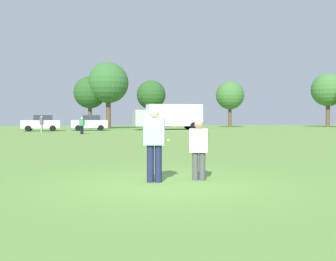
{
  "coord_description": "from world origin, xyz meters",
  "views": [
    {
      "loc": [
        -1.67,
        -8.79,
        1.49
      ],
      "look_at": [
        0.22,
        1.01,
        1.17
      ],
      "focal_mm": 42.51,
      "sensor_mm": 36.0,
      "label": 1
    }
  ],
  "objects_px": {
    "player_defender": "(199,147)",
    "bystander_field_marshal": "(42,123)",
    "frisbee": "(165,140)",
    "parked_car_center": "(42,123)",
    "bystander_far_jogger": "(82,125)",
    "parked_car_mid_right": "(90,123)",
    "box_truck": "(169,116)",
    "player_thrower": "(154,140)"
  },
  "relations": [
    {
      "from": "player_defender",
      "to": "bystander_field_marshal",
      "type": "distance_m",
      "value": 32.13
    },
    {
      "from": "frisbee",
      "to": "parked_car_center",
      "type": "xyz_separation_m",
      "value": [
        -7.29,
        37.53,
        -0.04
      ]
    },
    {
      "from": "bystander_far_jogger",
      "to": "bystander_field_marshal",
      "type": "relative_size",
      "value": 0.91
    },
    {
      "from": "frisbee",
      "to": "parked_car_center",
      "type": "distance_m",
      "value": 38.24
    },
    {
      "from": "parked_car_mid_right",
      "to": "box_truck",
      "type": "relative_size",
      "value": 0.5
    },
    {
      "from": "player_defender",
      "to": "parked_car_mid_right",
      "type": "relative_size",
      "value": 0.34
    },
    {
      "from": "parked_car_center",
      "to": "box_truck",
      "type": "height_order",
      "value": "box_truck"
    },
    {
      "from": "player_thrower",
      "to": "bystander_far_jogger",
      "type": "relative_size",
      "value": 1.11
    },
    {
      "from": "player_defender",
      "to": "frisbee",
      "type": "bearing_deg",
      "value": 169.23
    },
    {
      "from": "frisbee",
      "to": "bystander_far_jogger",
      "type": "xyz_separation_m",
      "value": [
        -2.6,
        27.89,
        -0.09
      ]
    },
    {
      "from": "parked_car_mid_right",
      "to": "box_truck",
      "type": "height_order",
      "value": "box_truck"
    },
    {
      "from": "player_thrower",
      "to": "parked_car_mid_right",
      "type": "height_order",
      "value": "parked_car_mid_right"
    },
    {
      "from": "frisbee",
      "to": "bystander_field_marshal",
      "type": "height_order",
      "value": "bystander_field_marshal"
    },
    {
      "from": "parked_car_center",
      "to": "bystander_far_jogger",
      "type": "bearing_deg",
      "value": -64.06
    },
    {
      "from": "parked_car_mid_right",
      "to": "bystander_far_jogger",
      "type": "distance_m",
      "value": 10.81
    },
    {
      "from": "player_thrower",
      "to": "parked_car_mid_right",
      "type": "xyz_separation_m",
      "value": [
        -1.65,
        38.92,
        -0.05
      ]
    },
    {
      "from": "player_defender",
      "to": "box_truck",
      "type": "xyz_separation_m",
      "value": [
        7.08,
        39.83,
        0.95
      ]
    },
    {
      "from": "parked_car_center",
      "to": "bystander_field_marshal",
      "type": "xyz_separation_m",
      "value": [
        0.76,
        -6.4,
        0.03
      ]
    },
    {
      "from": "player_thrower",
      "to": "box_truck",
      "type": "height_order",
      "value": "box_truck"
    },
    {
      "from": "bystander_far_jogger",
      "to": "player_thrower",
      "type": "bearing_deg",
      "value": -85.33
    },
    {
      "from": "player_thrower",
      "to": "bystander_field_marshal",
      "type": "bearing_deg",
      "value": 101.22
    },
    {
      "from": "player_thrower",
      "to": "frisbee",
      "type": "bearing_deg",
      "value": 39.01
    },
    {
      "from": "box_truck",
      "to": "player_thrower",
      "type": "bearing_deg",
      "value": -101.56
    },
    {
      "from": "bystander_field_marshal",
      "to": "bystander_far_jogger",
      "type": "bearing_deg",
      "value": -39.54
    },
    {
      "from": "box_truck",
      "to": "parked_car_mid_right",
      "type": "bearing_deg",
      "value": -174.2
    },
    {
      "from": "box_truck",
      "to": "bystander_field_marshal",
      "type": "xyz_separation_m",
      "value": [
        -14.39,
        -8.55,
        -0.79
      ]
    },
    {
      "from": "frisbee",
      "to": "parked_car_mid_right",
      "type": "relative_size",
      "value": 0.06
    },
    {
      "from": "player_defender",
      "to": "bystander_far_jogger",
      "type": "bearing_deg",
      "value": 96.89
    },
    {
      "from": "player_defender",
      "to": "box_truck",
      "type": "height_order",
      "value": "box_truck"
    },
    {
      "from": "player_defender",
      "to": "parked_car_mid_right",
      "type": "bearing_deg",
      "value": 94.04
    },
    {
      "from": "box_truck",
      "to": "player_defender",
      "type": "bearing_deg",
      "value": -100.08
    },
    {
      "from": "bystander_far_jogger",
      "to": "parked_car_center",
      "type": "bearing_deg",
      "value": 115.94
    },
    {
      "from": "frisbee",
      "to": "bystander_far_jogger",
      "type": "relative_size",
      "value": 0.17
    },
    {
      "from": "player_thrower",
      "to": "parked_car_center",
      "type": "distance_m",
      "value": 38.42
    },
    {
      "from": "bystander_far_jogger",
      "to": "bystander_field_marshal",
      "type": "xyz_separation_m",
      "value": [
        -3.92,
        3.24,
        0.08
      ]
    },
    {
      "from": "frisbee",
      "to": "parked_car_mid_right",
      "type": "bearing_deg",
      "value": 92.9
    },
    {
      "from": "frisbee",
      "to": "parked_car_mid_right",
      "type": "xyz_separation_m",
      "value": [
        -1.96,
        38.68,
        -0.04
      ]
    },
    {
      "from": "parked_car_mid_right",
      "to": "frisbee",
      "type": "bearing_deg",
      "value": -87.1
    },
    {
      "from": "player_thrower",
      "to": "parked_car_mid_right",
      "type": "distance_m",
      "value": 38.96
    },
    {
      "from": "parked_car_center",
      "to": "bystander_field_marshal",
      "type": "relative_size",
      "value": 2.53
    },
    {
      "from": "player_thrower",
      "to": "parked_car_center",
      "type": "relative_size",
      "value": 0.4
    },
    {
      "from": "box_truck",
      "to": "bystander_far_jogger",
      "type": "xyz_separation_m",
      "value": [
        -10.47,
        -11.79,
        -0.88
      ]
    }
  ]
}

